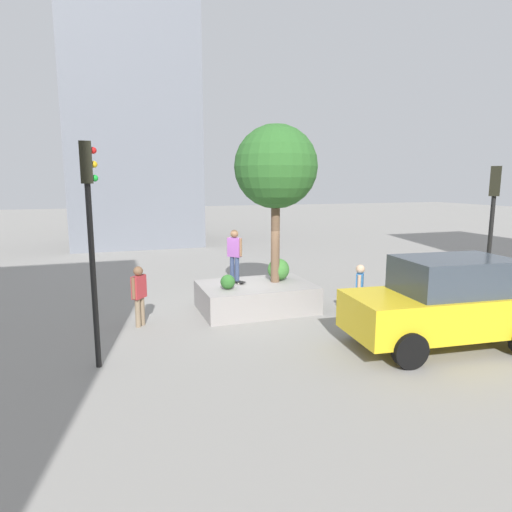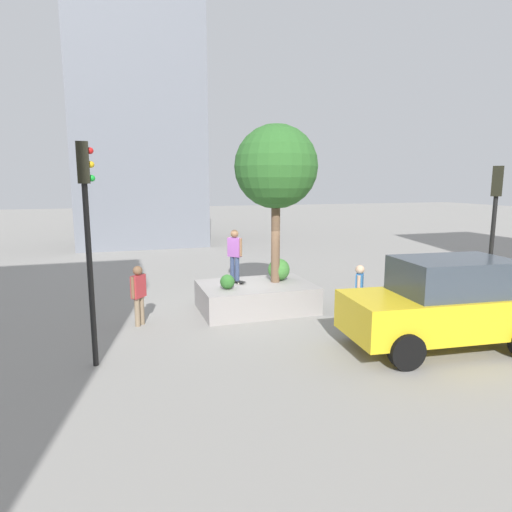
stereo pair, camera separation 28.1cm
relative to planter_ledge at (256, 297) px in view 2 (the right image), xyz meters
The scene contains 13 objects.
ground_plane 0.58m from the planter_ledge, 25.14° to the right, with size 120.00×120.00×0.00m, color gray.
planter_ledge is the anchor object (origin of this frame).
plaza_tree 4.11m from the planter_ledge, behind, with size 2.59×2.59×4.95m.
boxwood_shrub 1.21m from the planter_ledge, 161.74° to the right, with size 0.72×0.72×0.72m, color #3D7A33.
hedge_clump 1.25m from the planter_ledge, 18.97° to the left, with size 0.44×0.44×0.44m, color #2D6628.
skateboard 0.85m from the planter_ledge, 33.82° to the right, with size 0.58×0.80×0.07m.
skateboarder 1.60m from the planter_ledge, 33.82° to the right, with size 0.42×0.45×1.63m.
taxi_cab 5.65m from the planter_ledge, 127.50° to the left, with size 4.93×2.58×2.22m.
traffic_light_corner 6.27m from the planter_ledge, 32.70° to the left, with size 0.34×0.29×4.85m.
traffic_light_median 7.40m from the planter_ledge, 154.66° to the left, with size 0.37×0.37×4.48m.
bystander_watching 3.69m from the planter_ledge, ahead, with size 0.45×0.48×1.72m.
pedestrian_crossing 3.26m from the planter_ledge, 141.22° to the left, with size 0.42×0.48×1.67m.
plaza_lowrise_south 19.37m from the planter_ledge, 81.84° to the right, with size 7.86×7.63×16.12m, color slate.
Camera 2 is at (3.73, 13.03, 4.03)m, focal length 30.70 mm.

